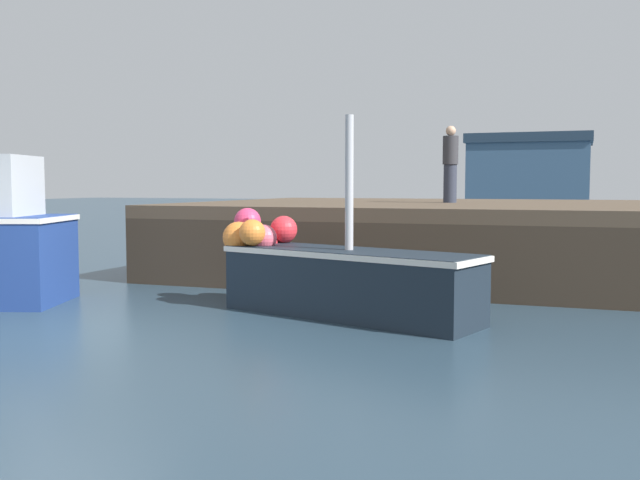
# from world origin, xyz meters

# --- Properties ---
(ground) EXTENTS (120.00, 160.00, 0.10)m
(ground) POSITION_xyz_m (0.00, 0.00, -0.05)
(ground) COLOR #283D4C
(pier) EXTENTS (10.88, 8.44, 1.51)m
(pier) POSITION_xyz_m (3.48, 7.97, 1.27)
(pier) COLOR brown
(pier) RESTS_ON ground
(fishing_boat_near_right) EXTENTS (4.19, 2.23, 2.90)m
(fishing_boat_near_right) POSITION_xyz_m (2.99, 2.43, 0.60)
(fishing_boat_near_right) COLOR #19232D
(fishing_boat_near_right) RESTS_ON ground
(dockworker) EXTENTS (0.34, 0.34, 1.68)m
(dockworker) POSITION_xyz_m (3.57, 8.46, 2.36)
(dockworker) COLOR #2D3342
(dockworker) RESTS_ON pier
(warehouse) EXTENTS (6.41, 5.33, 4.58)m
(warehouse) POSITION_xyz_m (3.53, 33.57, 2.31)
(warehouse) COLOR #385675
(warehouse) RESTS_ON ground
(mooring_buoy_foreground) EXTENTS (0.43, 0.43, 0.57)m
(mooring_buoy_foreground) POSITION_xyz_m (-2.22, 2.23, 0.26)
(mooring_buoy_foreground) COLOR yellow
(mooring_buoy_foreground) RESTS_ON ground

